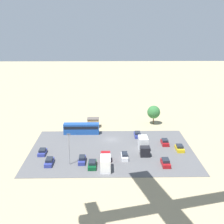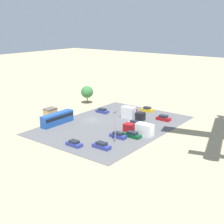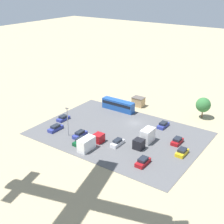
{
  "view_description": "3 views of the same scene",
  "coord_description": "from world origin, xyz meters",
  "px_view_note": "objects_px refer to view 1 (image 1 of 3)",
  "views": [
    {
      "loc": [
        1.32,
        87.45,
        33.61
      ],
      "look_at": [
        0.25,
        27.66,
        16.54
      ],
      "focal_mm": 50.0,
      "sensor_mm": 36.0,
      "label": 1
    },
    {
      "loc": [
        68.89,
        60.62,
        29.04
      ],
      "look_at": [
        0.53,
        8.33,
        4.18
      ],
      "focal_mm": 50.0,
      "sensor_mm": 36.0,
      "label": 2
    },
    {
      "loc": [
        -41.99,
        71.4,
        39.26
      ],
      "look_at": [
        3.37,
        6.64,
        5.06
      ],
      "focal_mm": 50.0,
      "sensor_mm": 36.0,
      "label": 3
    }
  ],
  "objects_px": {
    "parked_car_4": "(92,164)",
    "bus": "(81,128)",
    "parked_car_6": "(49,162)",
    "parked_truck_1": "(105,162)",
    "shed_building": "(93,123)",
    "parked_car_1": "(166,163)",
    "parked_car_2": "(138,135)",
    "parked_car_5": "(82,160)",
    "parked_car_7": "(42,152)",
    "parked_truck_0": "(144,146)",
    "parked_car_0": "(180,148)",
    "parked_car_3": "(125,156)",
    "parked_car_8": "(165,142)"
  },
  "relations": [
    {
      "from": "bus",
      "to": "parked_car_2",
      "type": "relative_size",
      "value": 2.54
    },
    {
      "from": "parked_truck_1",
      "to": "parked_car_1",
      "type": "bearing_deg",
      "value": 3.33
    },
    {
      "from": "parked_car_7",
      "to": "parked_truck_1",
      "type": "bearing_deg",
      "value": 154.01
    },
    {
      "from": "parked_car_4",
      "to": "parked_car_6",
      "type": "distance_m",
      "value": 10.8
    },
    {
      "from": "shed_building",
      "to": "parked_car_1",
      "type": "relative_size",
      "value": 0.91
    },
    {
      "from": "parked_car_5",
      "to": "parked_car_7",
      "type": "height_order",
      "value": "parked_car_5"
    },
    {
      "from": "shed_building",
      "to": "bus",
      "type": "bearing_deg",
      "value": 63.44
    },
    {
      "from": "parked_car_1",
      "to": "parked_car_2",
      "type": "height_order",
      "value": "parked_car_1"
    },
    {
      "from": "bus",
      "to": "parked_car_2",
      "type": "bearing_deg",
      "value": 80.59
    },
    {
      "from": "shed_building",
      "to": "parked_car_8",
      "type": "height_order",
      "value": "shed_building"
    },
    {
      "from": "bus",
      "to": "parked_car_3",
      "type": "relative_size",
      "value": 2.56
    },
    {
      "from": "shed_building",
      "to": "parked_car_1",
      "type": "height_order",
      "value": "shed_building"
    },
    {
      "from": "bus",
      "to": "parked_car_5",
      "type": "distance_m",
      "value": 21.0
    },
    {
      "from": "parked_car_1",
      "to": "parked_car_2",
      "type": "relative_size",
      "value": 0.99
    },
    {
      "from": "bus",
      "to": "parked_car_1",
      "type": "xyz_separation_m",
      "value": [
        -22.32,
        23.04,
        -1.13
      ]
    },
    {
      "from": "bus",
      "to": "parked_car_4",
      "type": "distance_m",
      "value": 24.04
    },
    {
      "from": "parked_car_0",
      "to": "parked_car_2",
      "type": "height_order",
      "value": "parked_car_0"
    },
    {
      "from": "parked_car_6",
      "to": "parked_car_7",
      "type": "height_order",
      "value": "parked_car_6"
    },
    {
      "from": "parked_car_2",
      "to": "parked_car_5",
      "type": "height_order",
      "value": "parked_car_5"
    },
    {
      "from": "parked_car_2",
      "to": "parked_car_7",
      "type": "height_order",
      "value": "parked_car_2"
    },
    {
      "from": "parked_car_8",
      "to": "shed_building",
      "type": "bearing_deg",
      "value": -37.56
    },
    {
      "from": "bus",
      "to": "parked_car_7",
      "type": "relative_size",
      "value": 2.62
    },
    {
      "from": "parked_car_5",
      "to": "parked_truck_0",
      "type": "xyz_separation_m",
      "value": [
        -16.18,
        -6.62,
        0.99
      ]
    },
    {
      "from": "parked_car_2",
      "to": "parked_car_3",
      "type": "height_order",
      "value": "parked_car_3"
    },
    {
      "from": "parked_car_4",
      "to": "bus",
      "type": "bearing_deg",
      "value": -79.43
    },
    {
      "from": "parked_car_8",
      "to": "parked_truck_1",
      "type": "height_order",
      "value": "parked_truck_1"
    },
    {
      "from": "parked_car_6",
      "to": "parked_truck_1",
      "type": "relative_size",
      "value": 0.54
    },
    {
      "from": "parked_car_0",
      "to": "parked_truck_0",
      "type": "bearing_deg",
      "value": -177.72
    },
    {
      "from": "parked_car_5",
      "to": "parked_car_1",
      "type": "bearing_deg",
      "value": -5.93
    },
    {
      "from": "parked_car_6",
      "to": "parked_car_3",
      "type": "bearing_deg",
      "value": 9.15
    },
    {
      "from": "parked_car_0",
      "to": "parked_truck_1",
      "type": "relative_size",
      "value": 0.48
    },
    {
      "from": "parked_car_1",
      "to": "parked_car_5",
      "type": "relative_size",
      "value": 0.94
    },
    {
      "from": "parked_car_2",
      "to": "parked_truck_0",
      "type": "bearing_deg",
      "value": -87.38
    },
    {
      "from": "parked_car_2",
      "to": "parked_car_7",
      "type": "xyz_separation_m",
      "value": [
        26.59,
        12.81,
        -0.03
      ]
    },
    {
      "from": "bus",
      "to": "parked_car_3",
      "type": "height_order",
      "value": "bus"
    },
    {
      "from": "parked_car_7",
      "to": "parked_car_0",
      "type": "bearing_deg",
      "value": -177.19
    },
    {
      "from": "parked_car_5",
      "to": "parked_truck_0",
      "type": "relative_size",
      "value": 0.6
    },
    {
      "from": "parked_car_2",
      "to": "parked_car_4",
      "type": "height_order",
      "value": "parked_car_4"
    },
    {
      "from": "parked_truck_1",
      "to": "bus",
      "type": "bearing_deg",
      "value": 107.69
    },
    {
      "from": "parked_car_3",
      "to": "parked_truck_0",
      "type": "bearing_deg",
      "value": -139.48
    },
    {
      "from": "parked_car_4",
      "to": "parked_car_2",
      "type": "bearing_deg",
      "value": -122.09
    },
    {
      "from": "shed_building",
      "to": "parked_car_1",
      "type": "distance_m",
      "value": 35.37
    },
    {
      "from": "shed_building",
      "to": "parked_car_7",
      "type": "relative_size",
      "value": 0.93
    },
    {
      "from": "parked_car_0",
      "to": "parked_car_2",
      "type": "distance_m",
      "value": 15.18
    },
    {
      "from": "parked_car_5",
      "to": "parked_car_4",
      "type": "bearing_deg",
      "value": -45.36
    },
    {
      "from": "shed_building",
      "to": "parked_car_7",
      "type": "xyz_separation_m",
      "value": [
        12.62,
        22.56,
        -0.87
      ]
    },
    {
      "from": "parked_car_1",
      "to": "bus",
      "type": "bearing_deg",
      "value": 134.09
    },
    {
      "from": "shed_building",
      "to": "parked_car_4",
      "type": "relative_size",
      "value": 0.83
    },
    {
      "from": "bus",
      "to": "parked_car_0",
      "type": "relative_size",
      "value": 2.71
    },
    {
      "from": "parked_car_6",
      "to": "parked_truck_0",
      "type": "relative_size",
      "value": 0.61
    }
  ]
}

